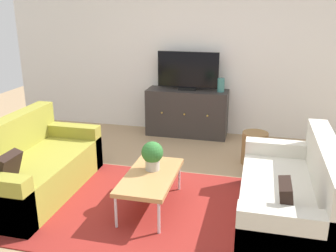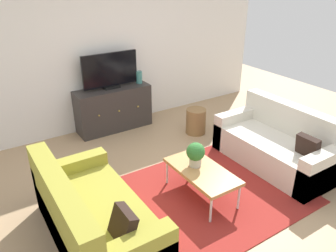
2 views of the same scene
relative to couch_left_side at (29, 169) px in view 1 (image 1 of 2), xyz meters
The scene contains 11 objects.
ground_plane 1.47m from the couch_left_side, ahead, with size 10.00×10.00×0.00m, color tan.
wall_back 3.20m from the couch_left_side, 61.58° to the left, with size 6.40×0.12×2.70m, color white.
area_rug 1.46m from the couch_left_side, ahead, with size 2.50×1.90×0.01m, color maroon.
couch_left_side is the anchor object (origin of this frame).
couch_right_side 2.87m from the couch_left_side, ahead, with size 0.86×1.72×0.84m.
coffee_table 1.43m from the couch_left_side, ahead, with size 0.50×0.97×0.39m.
potted_plant 1.45m from the couch_left_side, ahead, with size 0.23×0.23×0.31m.
tv_console 2.74m from the couch_left_side, 60.25° to the left, with size 1.29×0.47×0.75m.
flat_screen_tv 2.86m from the couch_left_side, 60.46° to the left, with size 0.97×0.16×0.60m.
glass_vase 3.09m from the couch_left_side, 51.57° to the left, with size 0.11×0.11×0.21m, color teal.
wicker_basket 2.85m from the couch_left_side, 30.28° to the left, with size 0.34×0.34×0.44m, color olive.
Camera 1 is at (1.01, -3.50, 2.06)m, focal length 40.20 mm.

